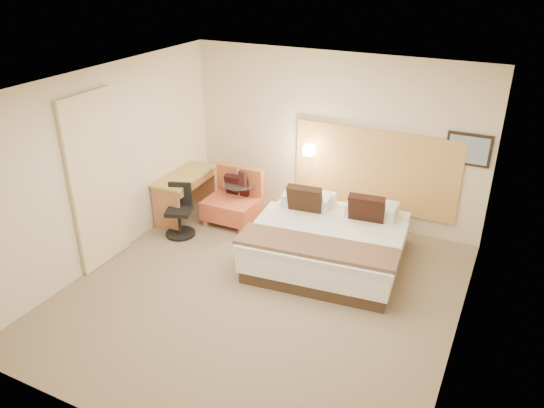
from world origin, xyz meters
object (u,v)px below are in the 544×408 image
at_px(desk, 186,184).
at_px(desk_chair, 180,214).
at_px(side_table, 240,199).
at_px(bed, 329,240).
at_px(lounge_chair, 234,201).

relative_size(desk, desk_chair, 1.49).
bearing_deg(desk_chair, side_table, 57.66).
distance_m(side_table, desk_chair, 1.05).
height_order(bed, lounge_chair, bed).
bearing_deg(bed, lounge_chair, 164.59).
height_order(bed, desk, bed).
relative_size(bed, desk, 1.84).
height_order(bed, desk_chair, bed).
height_order(bed, side_table, bed).
bearing_deg(bed, desk_chair, -173.32).
bearing_deg(lounge_chair, side_table, 67.20).
bearing_deg(bed, desk, 173.75).
bearing_deg(desk, bed, -6.25).
distance_m(bed, lounge_chair, 1.90).
bearing_deg(lounge_chair, bed, -15.41).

